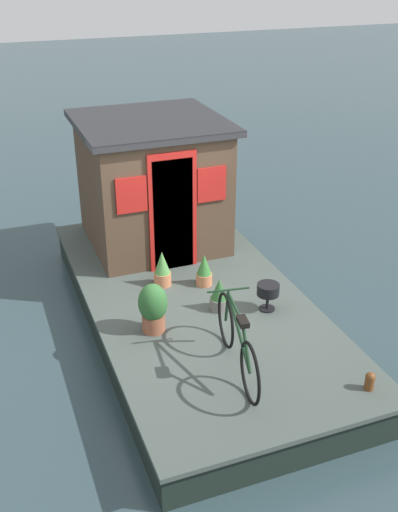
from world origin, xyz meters
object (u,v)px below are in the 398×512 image
potted_plant_fern (219,295)px  charcoal_grill (268,291)px  mooring_bollard (370,380)px  houseboat_cabin (152,182)px  potted_plant_geranium (153,307)px  bicycle (237,342)px  potted_plant_ivy (204,270)px  potted_plant_mint (162,269)px

potted_plant_fern → charcoal_grill: (-0.24, -0.60, 0.07)m
potted_plant_fern → mooring_bollard: 2.29m
houseboat_cabin → potted_plant_geranium: (-2.51, 0.78, -0.67)m
houseboat_cabin → potted_plant_geranium: bearing=162.7°
bicycle → potted_plant_ivy: bearing=-10.6°
potted_plant_fern → charcoal_grill: potted_plant_fern is taller
potted_plant_fern → potted_plant_mint: 1.02m
potted_plant_geranium → mooring_bollard: bearing=-136.0°
potted_plant_geranium → potted_plant_mint: potted_plant_geranium is taller
houseboat_cabin → potted_plant_geranium: size_ratio=3.34×
houseboat_cabin → potted_plant_mint: bearing=167.5°
potted_plant_ivy → charcoal_grill: bearing=-149.4°
potted_plant_geranium → mooring_bollard: (-1.93, -1.87, -0.23)m
potted_plant_geranium → potted_plant_ivy: size_ratio=1.38×
potted_plant_ivy → mooring_bollard: (-2.79, -0.85, -0.11)m
potted_plant_ivy → mooring_bollard: potted_plant_ivy is taller
potted_plant_fern → potted_plant_ivy: potted_plant_ivy is taller
houseboat_cabin → potted_plant_ivy: (-1.65, -0.24, -0.79)m
potted_plant_geranium → charcoal_grill: size_ratio=1.73×
mooring_bollard → potted_plant_fern: bearing=23.3°
potted_plant_geranium → potted_plant_fern: bearing=-80.0°
houseboat_cabin → charcoal_grill: 2.78m
potted_plant_fern → potted_plant_mint: bearing=29.6°
bicycle → charcoal_grill: size_ratio=4.47×
potted_plant_ivy → houseboat_cabin: bearing=8.1°
potted_plant_ivy → potted_plant_mint: size_ratio=0.91×
potted_plant_geranium → bicycle: bearing=-149.5°
potted_plant_mint → charcoal_grill: potted_plant_mint is taller
bicycle → mooring_bollard: bearing=-124.3°
potted_plant_geranium → potted_plant_ivy: 1.33m
potted_plant_ivy → charcoal_grill: (-0.92, -0.54, 0.06)m
potted_plant_geranium → charcoal_grill: bearing=-92.4°
houseboat_cabin → potted_plant_fern: size_ratio=4.82×
mooring_bollard → charcoal_grill: bearing=9.4°
potted_plant_fern → potted_plant_mint: (0.89, 0.50, 0.03)m
houseboat_cabin → charcoal_grill: (-2.57, -0.78, -0.73)m
bicycle → charcoal_grill: 1.38m
charcoal_grill → potted_plant_mint: bearing=44.5°
houseboat_cabin → potted_plant_ivy: size_ratio=4.60×
houseboat_cabin → mooring_bollard: 4.66m
charcoal_grill → houseboat_cabin: bearing=16.9°
potted_plant_geranium → potted_plant_mint: size_ratio=1.25×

